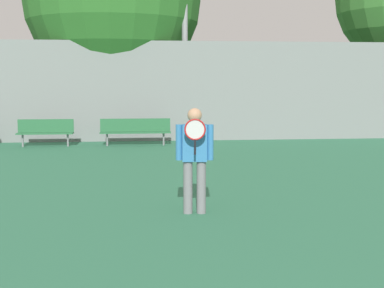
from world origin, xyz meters
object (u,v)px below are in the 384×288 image
tennis_player (195,154)px  bench_courtside_far (135,129)px  tree_green_broad (113,0)px  bench_courtside_near (46,130)px

tennis_player → bench_courtside_far: tennis_player is taller
tennis_player → tree_green_broad: tree_green_broad is taller
bench_courtside_near → bench_courtside_far: (2.75, 0.00, 0.00)m
tennis_player → bench_courtside_far: 8.86m
bench_courtside_near → tree_green_broad: tree_green_broad is taller
tennis_player → bench_courtside_near: bearing=117.5°
bench_courtside_far → tennis_player: bearing=-84.2°
tennis_player → bench_courtside_near: size_ratio=0.95×
tennis_player → tree_green_broad: size_ratio=0.20×
bench_courtside_far → tree_green_broad: tree_green_broad is taller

